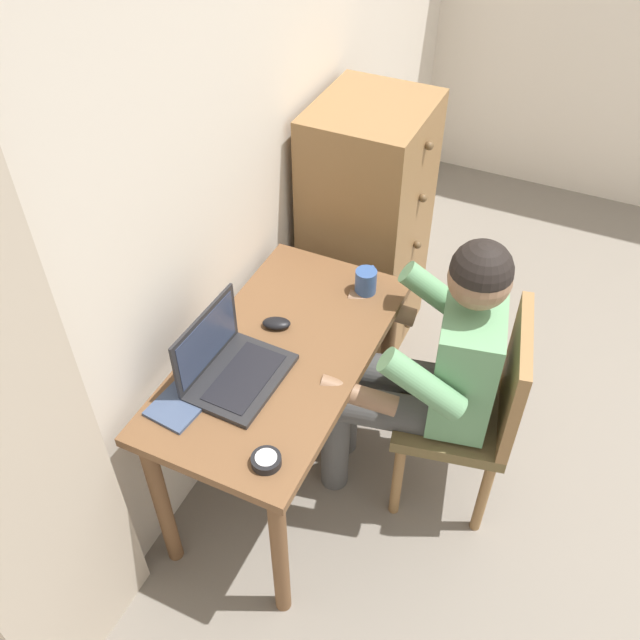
{
  "coord_description": "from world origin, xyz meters",
  "views": [
    {
      "loc": [
        -1.98,
        1.03,
        2.42
      ],
      "look_at": [
        -0.44,
        1.74,
        0.84
      ],
      "focal_mm": 38.75,
      "sensor_mm": 36.0,
      "label": 1
    }
  ],
  "objects_px": {
    "chair": "(474,406)",
    "person_seated": "(429,362)",
    "computer_mouse": "(276,323)",
    "notebook_pad": "(182,402)",
    "coffee_mug": "(366,281)",
    "desk": "(282,376)",
    "desk_clock": "(266,460)",
    "laptop": "(230,365)",
    "dresser": "(366,231)"
  },
  "relations": [
    {
      "from": "dresser",
      "to": "chair",
      "type": "xyz_separation_m",
      "value": [
        -0.7,
        -0.71,
        -0.1
      ]
    },
    {
      "from": "desk_clock",
      "to": "laptop",
      "type": "bearing_deg",
      "value": 46.36
    },
    {
      "from": "dresser",
      "to": "notebook_pad",
      "type": "distance_m",
      "value": 1.31
    },
    {
      "from": "desk",
      "to": "computer_mouse",
      "type": "height_order",
      "value": "computer_mouse"
    },
    {
      "from": "person_seated",
      "to": "laptop",
      "type": "bearing_deg",
      "value": 124.96
    },
    {
      "from": "notebook_pad",
      "to": "coffee_mug",
      "type": "bearing_deg",
      "value": -16.9
    },
    {
      "from": "dresser",
      "to": "chair",
      "type": "relative_size",
      "value": 1.35
    },
    {
      "from": "laptop",
      "to": "desk_clock",
      "type": "relative_size",
      "value": 3.87
    },
    {
      "from": "desk",
      "to": "laptop",
      "type": "bearing_deg",
      "value": 150.05
    },
    {
      "from": "dresser",
      "to": "desk",
      "type": "bearing_deg",
      "value": -175.91
    },
    {
      "from": "person_seated",
      "to": "chair",
      "type": "bearing_deg",
      "value": -79.8
    },
    {
      "from": "notebook_pad",
      "to": "coffee_mug",
      "type": "distance_m",
      "value": 0.82
    },
    {
      "from": "desk",
      "to": "dresser",
      "type": "height_order",
      "value": "dresser"
    },
    {
      "from": "dresser",
      "to": "desk_clock",
      "type": "height_order",
      "value": "dresser"
    },
    {
      "from": "person_seated",
      "to": "laptop",
      "type": "height_order",
      "value": "person_seated"
    },
    {
      "from": "person_seated",
      "to": "laptop",
      "type": "relative_size",
      "value": 3.48
    },
    {
      "from": "desk",
      "to": "dresser",
      "type": "xyz_separation_m",
      "value": [
        0.96,
        0.07,
        -0.02
      ]
    },
    {
      "from": "desk_clock",
      "to": "notebook_pad",
      "type": "relative_size",
      "value": 0.43
    },
    {
      "from": "computer_mouse",
      "to": "notebook_pad",
      "type": "bearing_deg",
      "value": 145.45
    },
    {
      "from": "computer_mouse",
      "to": "notebook_pad",
      "type": "distance_m",
      "value": 0.45
    },
    {
      "from": "dresser",
      "to": "notebook_pad",
      "type": "bearing_deg",
      "value": 175.17
    },
    {
      "from": "dresser",
      "to": "computer_mouse",
      "type": "height_order",
      "value": "dresser"
    },
    {
      "from": "person_seated",
      "to": "coffee_mug",
      "type": "height_order",
      "value": "person_seated"
    },
    {
      "from": "desk_clock",
      "to": "notebook_pad",
      "type": "xyz_separation_m",
      "value": [
        0.09,
        0.35,
        -0.01
      ]
    },
    {
      "from": "desk",
      "to": "computer_mouse",
      "type": "xyz_separation_m",
      "value": [
        0.1,
        0.07,
        0.14
      ]
    },
    {
      "from": "chair",
      "to": "person_seated",
      "type": "height_order",
      "value": "person_seated"
    },
    {
      "from": "chair",
      "to": "desk_clock",
      "type": "bearing_deg",
      "value": 145.37
    },
    {
      "from": "chair",
      "to": "coffee_mug",
      "type": "height_order",
      "value": "chair"
    },
    {
      "from": "desk",
      "to": "chair",
      "type": "relative_size",
      "value": 1.21
    },
    {
      "from": "desk",
      "to": "chair",
      "type": "height_order",
      "value": "chair"
    },
    {
      "from": "desk",
      "to": "dresser",
      "type": "distance_m",
      "value": 0.96
    },
    {
      "from": "chair",
      "to": "desk_clock",
      "type": "relative_size",
      "value": 9.92
    },
    {
      "from": "computer_mouse",
      "to": "coffee_mug",
      "type": "distance_m",
      "value": 0.38
    },
    {
      "from": "chair",
      "to": "desk_clock",
      "type": "distance_m",
      "value": 0.86
    },
    {
      "from": "desk_clock",
      "to": "coffee_mug",
      "type": "relative_size",
      "value": 0.75
    },
    {
      "from": "laptop",
      "to": "desk",
      "type": "bearing_deg",
      "value": -29.95
    },
    {
      "from": "chair",
      "to": "desk_clock",
      "type": "height_order",
      "value": "chair"
    },
    {
      "from": "desk",
      "to": "person_seated",
      "type": "height_order",
      "value": "person_seated"
    },
    {
      "from": "desk",
      "to": "desk_clock",
      "type": "bearing_deg",
      "value": -158.03
    },
    {
      "from": "person_seated",
      "to": "desk_clock",
      "type": "distance_m",
      "value": 0.71
    },
    {
      "from": "desk",
      "to": "coffee_mug",
      "type": "relative_size",
      "value": 9.03
    },
    {
      "from": "person_seated",
      "to": "desk",
      "type": "bearing_deg",
      "value": 115.64
    },
    {
      "from": "laptop",
      "to": "computer_mouse",
      "type": "bearing_deg",
      "value": -5.75
    },
    {
      "from": "desk_clock",
      "to": "notebook_pad",
      "type": "height_order",
      "value": "desk_clock"
    },
    {
      "from": "notebook_pad",
      "to": "chair",
      "type": "bearing_deg",
      "value": -48.14
    },
    {
      "from": "computer_mouse",
      "to": "desk_clock",
      "type": "distance_m",
      "value": 0.58
    },
    {
      "from": "dresser",
      "to": "coffee_mug",
      "type": "distance_m",
      "value": 0.61
    },
    {
      "from": "person_seated",
      "to": "desk_clock",
      "type": "xyz_separation_m",
      "value": [
        -0.65,
        0.29,
        0.07
      ]
    },
    {
      "from": "chair",
      "to": "coffee_mug",
      "type": "xyz_separation_m",
      "value": [
        0.16,
        0.5,
        0.29
      ]
    },
    {
      "from": "chair",
      "to": "desk_clock",
      "type": "xyz_separation_m",
      "value": [
        -0.68,
        0.47,
        0.26
      ]
    }
  ]
}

